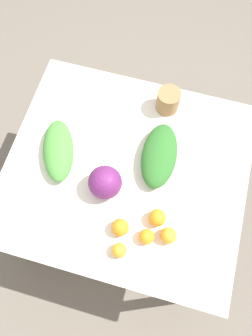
% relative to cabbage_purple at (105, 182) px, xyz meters
% --- Properties ---
extents(ground_plane, '(8.00, 8.00, 0.00)m').
position_rel_cabbage_purple_xyz_m(ground_plane, '(-0.07, -0.11, -0.83)').
color(ground_plane, '#70665B').
extents(dining_table, '(1.14, 1.03, 0.75)m').
position_rel_cabbage_purple_xyz_m(dining_table, '(-0.07, -0.11, -0.18)').
color(dining_table, silver).
rests_on(dining_table, ground_plane).
extents(cabbage_purple, '(0.15, 0.15, 0.15)m').
position_rel_cabbage_purple_xyz_m(cabbage_purple, '(0.00, 0.00, 0.00)').
color(cabbage_purple, '#6B2366').
rests_on(cabbage_purple, dining_table).
extents(paper_bag, '(0.12, 0.12, 0.12)m').
position_rel_cabbage_purple_xyz_m(paper_bag, '(-0.18, -0.50, -0.02)').
color(paper_bag, '#997047').
rests_on(paper_bag, dining_table).
extents(greens_bunch_kale, '(0.25, 0.35, 0.09)m').
position_rel_cabbage_purple_xyz_m(greens_bunch_kale, '(0.26, -0.10, -0.03)').
color(greens_bunch_kale, '#4C933D').
rests_on(greens_bunch_kale, dining_table).
extents(greens_bunch_dandelion, '(0.19, 0.34, 0.10)m').
position_rel_cabbage_purple_xyz_m(greens_bunch_dandelion, '(-0.20, -0.20, -0.03)').
color(greens_bunch_dandelion, '#2D6B28').
rests_on(greens_bunch_dandelion, dining_table).
extents(orange_0, '(0.07, 0.07, 0.07)m').
position_rel_cabbage_purple_xyz_m(orange_0, '(-0.24, 0.18, -0.04)').
color(orange_0, orange).
rests_on(orange_0, dining_table).
extents(orange_1, '(0.07, 0.07, 0.07)m').
position_rel_cabbage_purple_xyz_m(orange_1, '(-0.33, 0.15, -0.04)').
color(orange_1, orange).
rests_on(orange_1, dining_table).
extents(orange_2, '(0.08, 0.08, 0.08)m').
position_rel_cabbage_purple_xyz_m(orange_2, '(-0.12, 0.17, -0.04)').
color(orange_2, orange).
rests_on(orange_2, dining_table).
extents(orange_3, '(0.08, 0.08, 0.08)m').
position_rel_cabbage_purple_xyz_m(orange_3, '(-0.26, 0.08, -0.04)').
color(orange_3, orange).
rests_on(orange_3, dining_table).
extents(orange_4, '(0.06, 0.06, 0.06)m').
position_rel_cabbage_purple_xyz_m(orange_4, '(-0.14, 0.26, -0.04)').
color(orange_4, orange).
rests_on(orange_4, dining_table).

